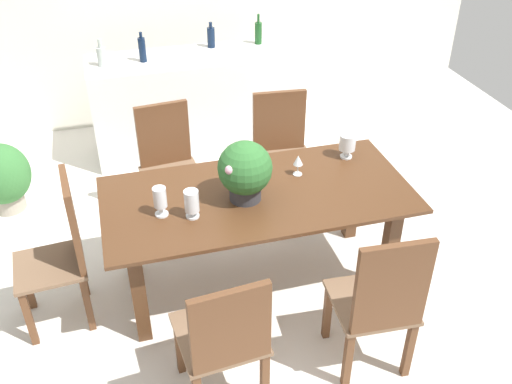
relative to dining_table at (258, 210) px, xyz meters
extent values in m
plane|color=silver|center=(0.00, 0.24, -0.63)|extent=(7.04, 7.04, 0.00)
cube|color=#4C2D19|center=(0.00, 0.00, 0.12)|extent=(2.02, 0.96, 0.03)
cube|color=#4C2D19|center=(-0.85, -0.32, -0.26)|extent=(0.09, 0.09, 0.73)
cube|color=#4C2D19|center=(0.85, -0.32, -0.26)|extent=(0.09, 0.09, 0.73)
cube|color=#4C2D19|center=(-0.85, 0.32, -0.26)|extent=(0.09, 0.09, 0.73)
cube|color=#4C2D19|center=(0.85, 0.32, -0.26)|extent=(0.09, 0.09, 0.73)
cube|color=brown|center=(-1.56, 0.16, -0.41)|extent=(0.05, 0.05, 0.44)
cube|color=brown|center=(-1.53, -0.18, -0.41)|extent=(0.05, 0.05, 0.44)
cube|color=brown|center=(-1.20, 0.18, -0.41)|extent=(0.05, 0.05, 0.44)
cube|color=brown|center=(-1.17, -0.16, -0.41)|extent=(0.05, 0.05, 0.44)
cube|color=brown|center=(-1.36, 0.00, -0.17)|extent=(0.46, 0.45, 0.03)
cube|color=brown|center=(-1.17, 0.02, 0.13)|extent=(0.07, 0.38, 0.59)
cube|color=brown|center=(-0.62, 0.62, -0.41)|extent=(0.05, 0.05, 0.44)
cube|color=brown|center=(-0.25, 0.66, -0.41)|extent=(0.05, 0.05, 0.44)
cube|color=brown|center=(-0.66, 1.01, -0.41)|extent=(0.05, 0.05, 0.44)
cube|color=brown|center=(-0.29, 1.05, -0.41)|extent=(0.05, 0.05, 0.44)
cube|color=brown|center=(-0.45, 0.83, -0.17)|extent=(0.49, 0.50, 0.03)
cube|color=brown|center=(-0.47, 1.04, 0.10)|extent=(0.41, 0.08, 0.52)
cube|color=brown|center=(-0.28, -0.62, -0.41)|extent=(0.05, 0.05, 0.44)
cube|color=brown|center=(-0.66, -0.65, -0.41)|extent=(0.05, 0.05, 0.44)
cube|color=brown|center=(-0.25, -1.02, -0.41)|extent=(0.05, 0.05, 0.44)
cube|color=brown|center=(-0.45, -0.83, -0.17)|extent=(0.50, 0.51, 0.03)
cube|color=brown|center=(-0.44, -1.05, 0.09)|extent=(0.42, 0.08, 0.50)
cube|color=brown|center=(0.24, 0.68, -0.41)|extent=(0.05, 0.05, 0.44)
cube|color=brown|center=(0.64, 0.65, -0.41)|extent=(0.05, 0.05, 0.44)
cube|color=brown|center=(0.27, 1.02, -0.41)|extent=(0.05, 0.05, 0.44)
cube|color=brown|center=(0.67, 0.99, -0.41)|extent=(0.05, 0.05, 0.44)
cube|color=brown|center=(0.45, 0.83, -0.17)|extent=(0.51, 0.45, 0.03)
cube|color=brown|center=(0.47, 1.02, 0.10)|extent=(0.44, 0.08, 0.52)
cube|color=brown|center=(0.66, -0.66, -0.41)|extent=(0.05, 0.05, 0.44)
cube|color=brown|center=(0.28, -0.63, -0.41)|extent=(0.05, 0.05, 0.44)
cube|color=brown|center=(0.63, -1.04, -0.41)|extent=(0.05, 0.05, 0.44)
cube|color=brown|center=(0.25, -1.01, -0.41)|extent=(0.05, 0.05, 0.44)
cube|color=brown|center=(0.45, -0.83, -0.17)|extent=(0.48, 0.49, 0.03)
cube|color=brown|center=(0.44, -1.04, 0.13)|extent=(0.42, 0.07, 0.58)
cylinder|color=#333338|center=(-0.09, -0.04, 0.18)|extent=(0.20, 0.20, 0.10)
sphere|color=#2D662D|center=(-0.09, -0.04, 0.36)|extent=(0.35, 0.35, 0.35)
sphere|color=#DB9EB2|center=(0.00, 0.07, 0.40)|extent=(0.05, 0.05, 0.05)
sphere|color=#DB9EB2|center=(-0.02, 0.03, 0.44)|extent=(0.05, 0.05, 0.05)
sphere|color=#DB9EB2|center=(-0.01, -0.11, 0.38)|extent=(0.04, 0.04, 0.04)
sphere|color=#DB9EB2|center=(-0.21, -0.13, 0.42)|extent=(0.06, 0.06, 0.06)
cylinder|color=silver|center=(0.74, 0.28, 0.14)|extent=(0.09, 0.09, 0.01)
cylinder|color=silver|center=(0.74, 0.28, 0.17)|extent=(0.03, 0.03, 0.05)
cylinder|color=silver|center=(0.74, 0.28, 0.26)|extent=(0.12, 0.12, 0.12)
cylinder|color=silver|center=(-0.64, -0.07, 0.14)|extent=(0.08, 0.08, 0.01)
cylinder|color=silver|center=(-0.64, -0.07, 0.17)|extent=(0.03, 0.03, 0.05)
cylinder|color=silver|center=(-0.64, -0.07, 0.27)|extent=(0.08, 0.08, 0.13)
cylinder|color=silver|center=(-0.46, -0.14, 0.14)|extent=(0.08, 0.08, 0.01)
cylinder|color=silver|center=(-0.46, -0.14, 0.16)|extent=(0.03, 0.03, 0.03)
cylinder|color=silver|center=(-0.46, -0.14, 0.25)|extent=(0.09, 0.09, 0.14)
cylinder|color=silver|center=(0.33, 0.15, 0.14)|extent=(0.06, 0.06, 0.00)
cylinder|color=silver|center=(0.33, 0.15, 0.18)|extent=(0.01, 0.01, 0.07)
cone|color=silver|center=(0.33, 0.15, 0.25)|extent=(0.07, 0.07, 0.07)
cube|color=silver|center=(-0.08, 2.07, -0.15)|extent=(1.87, 0.62, 0.95)
cylinder|color=#194C1E|center=(0.63, 2.23, 0.42)|extent=(0.07, 0.07, 0.20)
cylinder|color=#194C1E|center=(0.63, 2.23, 0.56)|extent=(0.02, 0.02, 0.08)
cylinder|color=#B2BFB7|center=(-0.85, 2.04, 0.40)|extent=(0.08, 0.08, 0.17)
cylinder|color=#B2BFB7|center=(-0.85, 2.04, 0.53)|extent=(0.03, 0.03, 0.08)
cylinder|color=#0F1E38|center=(-0.49, 2.05, 0.43)|extent=(0.07, 0.07, 0.22)
cylinder|color=#0F1E38|center=(-0.49, 2.05, 0.56)|extent=(0.03, 0.03, 0.05)
cylinder|color=#0F1E38|center=(0.18, 2.25, 0.41)|extent=(0.07, 0.07, 0.19)
cylinder|color=#0F1E38|center=(0.18, 2.25, 0.53)|extent=(0.03, 0.03, 0.05)
cylinder|color=#9E9384|center=(-1.79, 1.43, -0.55)|extent=(0.27, 0.27, 0.16)
ellipsoid|color=#387538|center=(-1.79, 1.43, -0.28)|extent=(0.47, 0.47, 0.52)
camera|label=1|loc=(-0.85, -3.00, 2.24)|focal=40.41mm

